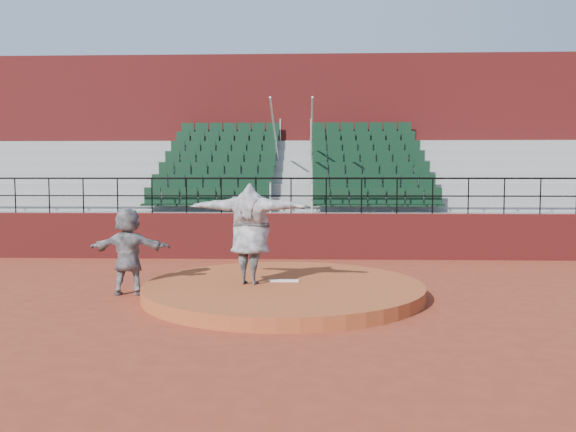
% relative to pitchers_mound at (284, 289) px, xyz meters
% --- Properties ---
extents(ground, '(90.00, 90.00, 0.00)m').
position_rel_pitchers_mound_xyz_m(ground, '(0.00, 0.00, -0.12)').
color(ground, maroon).
rests_on(ground, ground).
extents(pitchers_mound, '(5.50, 5.50, 0.25)m').
position_rel_pitchers_mound_xyz_m(pitchers_mound, '(0.00, 0.00, 0.00)').
color(pitchers_mound, '#A34A24').
rests_on(pitchers_mound, ground).
extents(pitching_rubber, '(0.60, 0.15, 0.03)m').
position_rel_pitchers_mound_xyz_m(pitching_rubber, '(0.00, 0.15, 0.14)').
color(pitching_rubber, white).
rests_on(pitching_rubber, pitchers_mound).
extents(boundary_wall, '(24.00, 0.30, 1.30)m').
position_rel_pitchers_mound_xyz_m(boundary_wall, '(0.00, 5.00, 0.53)').
color(boundary_wall, maroon).
rests_on(boundary_wall, ground).
extents(wall_railing, '(24.04, 0.05, 1.03)m').
position_rel_pitchers_mound_xyz_m(wall_railing, '(0.00, 5.00, 1.90)').
color(wall_railing, black).
rests_on(wall_railing, boundary_wall).
extents(seating_deck, '(24.00, 5.97, 4.63)m').
position_rel_pitchers_mound_xyz_m(seating_deck, '(0.00, 8.64, 1.33)').
color(seating_deck, gray).
rests_on(seating_deck, ground).
extents(press_box_facade, '(24.00, 3.00, 7.10)m').
position_rel_pitchers_mound_xyz_m(press_box_facade, '(0.00, 12.60, 3.43)').
color(press_box_facade, maroon).
rests_on(press_box_facade, ground).
extents(pitcher, '(2.49, 1.08, 1.96)m').
position_rel_pitchers_mound_xyz_m(pitcher, '(-0.65, -0.10, 1.11)').
color(pitcher, black).
rests_on(pitcher, pitchers_mound).
extents(fielder, '(1.63, 0.55, 1.75)m').
position_rel_pitchers_mound_xyz_m(fielder, '(-3.09, 0.01, 0.75)').
color(fielder, black).
rests_on(fielder, ground).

